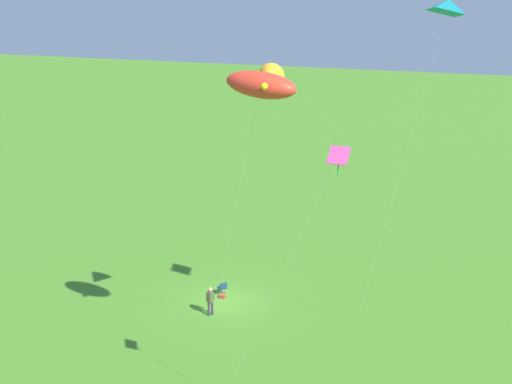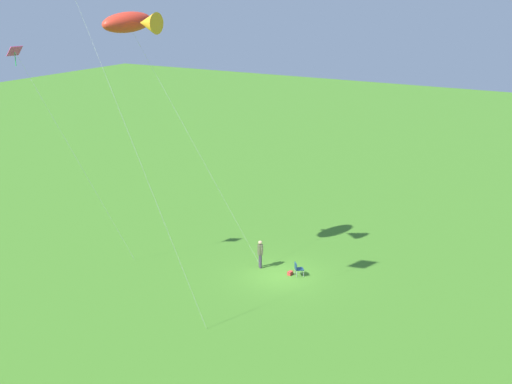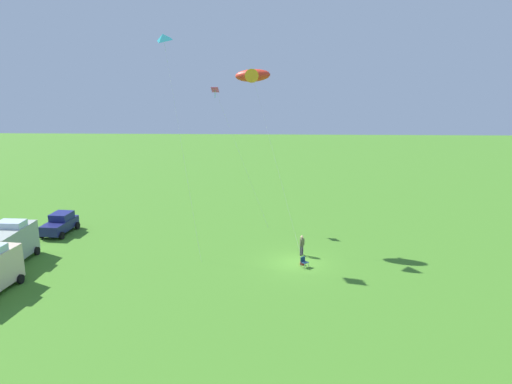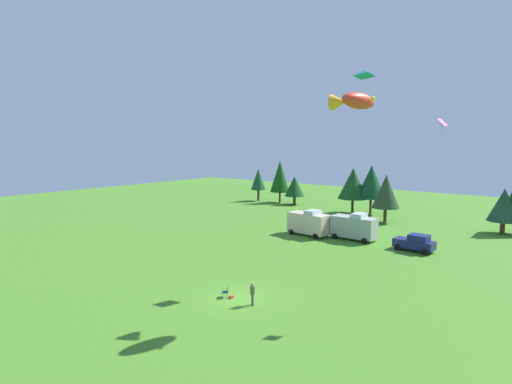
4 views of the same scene
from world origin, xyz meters
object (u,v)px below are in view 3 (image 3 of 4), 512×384
object	(u,v)px
kite_diamond_rainbow	(218,97)
van_motorhome_grey	(9,244)
kite_large_fish	(252,76)
backpack_on_grass	(302,264)
folding_chair	(304,261)
kite_delta_teal	(163,38)
person_kite_flyer	(302,244)
car_navy_hatch	(60,224)

from	to	relation	value
kite_diamond_rainbow	van_motorhome_grey	bearing A→B (deg)	129.35
van_motorhome_grey	kite_large_fish	bearing A→B (deg)	-65.57
backpack_on_grass	kite_large_fish	world-z (taller)	kite_large_fish
folding_chair	kite_delta_teal	xyz separation A→B (m)	(5.61, 11.62, 17.16)
backpack_on_grass	kite_large_fish	bearing A→B (deg)	29.27
folding_chair	kite_delta_teal	world-z (taller)	kite_delta_teal
person_kite_flyer	kite_delta_teal	xyz separation A→B (m)	(3.08, 11.58, 16.63)
van_motorhome_grey	kite_diamond_rainbow	bearing A→B (deg)	-48.91
folding_chair	kite_large_fish	world-z (taller)	kite_large_fish
van_motorhome_grey	kite_delta_teal	bearing A→B (deg)	-62.97
backpack_on_grass	car_navy_hatch	distance (m)	23.58
van_motorhome_grey	kite_delta_teal	size ratio (longest dim) A/B	0.30
folding_chair	kite_delta_teal	size ratio (longest dim) A/B	0.05
car_navy_hatch	kite_diamond_rainbow	size ratio (longest dim) A/B	0.32
person_kite_flyer	van_motorhome_grey	size ratio (longest dim) A/B	0.32
van_motorhome_grey	kite_large_fish	size ratio (longest dim) A/B	0.36
person_kite_flyer	van_motorhome_grey	bearing A→B (deg)	-128.63
kite_large_fish	car_navy_hatch	bearing A→B (deg)	91.41
car_navy_hatch	kite_delta_teal	distance (m)	20.07
kite_large_fish	kite_delta_teal	bearing A→B (deg)	108.24
van_motorhome_grey	car_navy_hatch	world-z (taller)	van_motorhome_grey
van_motorhome_grey	kite_large_fish	xyz separation A→B (m)	(7.99, -19.11, 12.96)
van_motorhome_grey	car_navy_hatch	distance (m)	7.62
person_kite_flyer	folding_chair	distance (m)	2.59
person_kite_flyer	backpack_on_grass	distance (m)	2.29
kite_delta_teal	person_kite_flyer	bearing A→B (deg)	-104.87
backpack_on_grass	kite_diamond_rainbow	xyz separation A→B (m)	(12.29, 7.84, 12.32)
kite_large_fish	folding_chair	bearing A→B (deg)	-151.47
car_navy_hatch	van_motorhome_grey	bearing A→B (deg)	178.60
kite_diamond_rainbow	person_kite_flyer	bearing A→B (deg)	-142.17
folding_chair	kite_diamond_rainbow	bearing A→B (deg)	171.17
folding_chair	backpack_on_grass	world-z (taller)	folding_chair
van_motorhome_grey	kite_diamond_rainbow	world-z (taller)	kite_diamond_rainbow
kite_diamond_rainbow	kite_delta_teal	distance (m)	9.56
backpack_on_grass	kite_diamond_rainbow	bearing A→B (deg)	32.54
person_kite_flyer	kite_large_fish	world-z (taller)	kite_large_fish
car_navy_hatch	kite_large_fish	bearing A→B (deg)	-83.34
car_navy_hatch	folding_chair	bearing A→B (deg)	-103.26
van_motorhome_grey	kite_large_fish	world-z (taller)	kite_large_fish
person_kite_flyer	folding_chair	bearing A→B (deg)	-43.93
backpack_on_grass	car_navy_hatch	bearing A→B (deg)	72.43
backpack_on_grass	folding_chair	bearing A→B (deg)	-165.57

